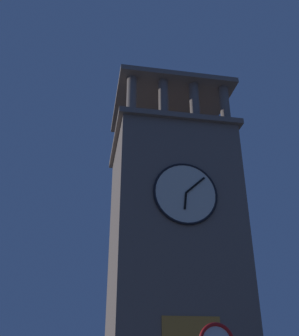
{
  "coord_description": "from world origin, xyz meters",
  "views": [
    {
      "loc": [
        7.37,
        21.48,
        1.98
      ],
      "look_at": [
        2.97,
        -3.95,
        14.66
      ],
      "focal_mm": 41.46,
      "sensor_mm": 36.0,
      "label": 1
    }
  ],
  "objects": [
    {
      "name": "clocktower",
      "position": [
        1.41,
        -3.93,
        8.9
      ],
      "size": [
        8.65,
        8.56,
        22.65
      ],
      "color": "#75665B",
      "rests_on": "ground_plane"
    }
  ]
}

